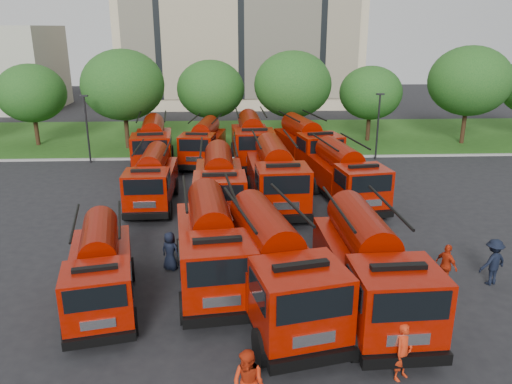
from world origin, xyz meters
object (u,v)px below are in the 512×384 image
firefighter_2 (444,285)px  fire_truck_9 (204,143)px  fire_truck_11 (306,144)px  firefighter_3 (489,283)px  fire_truck_8 (153,144)px  firefighter_5 (355,202)px  fire_truck_6 (276,175)px  firefighter_0 (401,378)px  firefighter_4 (171,269)px  fire_truck_2 (274,266)px  fire_truck_5 (219,184)px  fire_truck_1 (212,243)px  fire_truck_3 (370,266)px  fire_truck_7 (345,175)px  fire_truck_0 (100,269)px  fire_truck_4 (152,179)px  fire_truck_10 (252,140)px

firefighter_2 → fire_truck_9: bearing=3.9°
fire_truck_11 → firefighter_3: (4.97, -17.63, -1.79)m
fire_truck_8 → firefighter_5: fire_truck_8 is taller
fire_truck_6 → firefighter_2: size_ratio=4.54×
firefighter_0 → firefighter_4: size_ratio=1.07×
fire_truck_2 → firefighter_2: bearing=-0.2°
firefighter_0 → fire_truck_2: bearing=96.5°
fire_truck_6 → fire_truck_5: bearing=-162.3°
fire_truck_6 → fire_truck_11: size_ratio=0.98×
fire_truck_1 → fire_truck_9: (-1.34, 18.76, -0.14)m
fire_truck_1 → firefighter_5: 12.55m
fire_truck_6 → firefighter_3: bearing=-54.0°
fire_truck_3 → fire_truck_11: 19.32m
fire_truck_7 → fire_truck_3: bearing=-107.0°
firefighter_0 → fire_truck_0: bearing=119.4°
firefighter_4 → fire_truck_4: bearing=-49.8°
firefighter_5 → fire_truck_9: bearing=-55.7°
fire_truck_1 → fire_truck_3: 6.12m
fire_truck_9 → fire_truck_11: bearing=-5.0°
fire_truck_8 → fire_truck_11: bearing=-9.6°
fire_truck_1 → fire_truck_7: bearing=44.8°
firefighter_2 → fire_truck_8: bearing=13.0°
fire_truck_2 → firefighter_2: 7.35m
fire_truck_1 → fire_truck_4: bearing=104.7°
fire_truck_0 → fire_truck_2: fire_truck_2 is taller
fire_truck_4 → fire_truck_1: bearing=-69.7°
fire_truck_3 → firefighter_5: bearing=76.3°
fire_truck_8 → fire_truck_5: bearing=-68.9°
fire_truck_7 → firefighter_3: 10.73m
fire_truck_9 → fire_truck_2: bearing=-72.1°
fire_truck_1 → fire_truck_8: fire_truck_8 is taller
firefighter_2 → firefighter_4: bearing=55.5°
firefighter_3 → fire_truck_8: bearing=-69.9°
fire_truck_5 → firefighter_0: (5.63, -13.94, -1.74)m
fire_truck_1 → fire_truck_2: size_ratio=0.95×
fire_truck_9 → firefighter_2: 22.18m
fire_truck_6 → fire_truck_2: bearing=-98.1°
fire_truck_10 → fire_truck_11: fire_truck_10 is taller
fire_truck_10 → fire_truck_11: 4.14m
fire_truck_2 → fire_truck_8: size_ratio=1.04×
fire_truck_0 → firefighter_0: bearing=-37.3°
fire_truck_9 → firefighter_3: bearing=-49.1°
fire_truck_7 → fire_truck_10: size_ratio=0.95×
fire_truck_5 → fire_truck_9: (-1.44, 10.87, -0.15)m
fire_truck_6 → firefighter_0: fire_truck_6 is taller
fire_truck_4 → fire_truck_10: 10.69m
fire_truck_2 → fire_truck_5: size_ratio=1.07×
fire_truck_2 → fire_truck_11: 19.62m
fire_truck_4 → fire_truck_10: fire_truck_10 is taller
firefighter_4 → firefighter_5: size_ratio=0.96×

